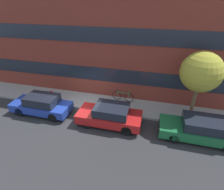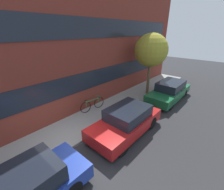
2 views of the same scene
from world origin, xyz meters
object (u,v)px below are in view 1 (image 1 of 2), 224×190
at_px(parked_car_red, 110,115).
at_px(bicycle, 123,96).
at_px(parked_car_blue, 42,105).
at_px(fire_hydrant, 52,95).
at_px(parked_car_green, 201,129).
at_px(street_tree, 201,72).

bearing_deg(parked_car_red, bicycle, -95.67).
xyz_separation_m(parked_car_blue, fire_hydrant, (-0.25, 1.69, -0.17)).
distance_m(parked_car_green, fire_hydrant, 10.83).
height_order(parked_car_green, street_tree, street_tree).
distance_m(parked_car_blue, parked_car_green, 10.45).
bearing_deg(fire_hydrant, bicycle, 11.99).
relative_size(bicycle, street_tree, 0.38).
xyz_separation_m(parked_car_red, street_tree, (5.09, 1.65, 2.82)).
height_order(parked_car_blue, fire_hydrant, parked_car_blue).
xyz_separation_m(parked_car_blue, street_tree, (10.10, 1.65, 2.82)).
relative_size(fire_hydrant, street_tree, 0.17).
bearing_deg(street_tree, parked_car_green, -78.03).
height_order(fire_hydrant, street_tree, street_tree).
bearing_deg(fire_hydrant, street_tree, -0.21).
xyz_separation_m(bicycle, street_tree, (4.80, -1.21, 2.96)).
distance_m(parked_car_blue, fire_hydrant, 1.72).
distance_m(parked_car_red, bicycle, 2.88).
xyz_separation_m(parked_car_red, bicycle, (0.28, 2.87, -0.14)).
xyz_separation_m(parked_car_green, bicycle, (-5.15, 2.87, -0.12)).
bearing_deg(parked_car_red, parked_car_green, -180.00).
relative_size(parked_car_red, bicycle, 2.37).
bearing_deg(parked_car_red, parked_car_blue, 0.00).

